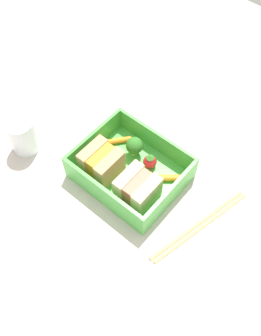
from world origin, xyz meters
The scene contains 11 objects.
ground_plane centered at (0.00, 0.00, -1.00)cm, with size 120.00×120.00×2.00cm, color beige.
bento_tray centered at (0.00, 0.00, 0.60)cm, with size 17.87×14.97×1.20cm, color #4DB848.
bento_rim centered at (0.00, 0.00, 3.41)cm, with size 17.87×14.97×4.41cm.
sandwich_left centered at (-4.02, 2.96, 3.87)cm, with size 5.88×5.93×5.35cm.
sandwich_center_left centered at (4.02, 2.96, 3.87)cm, with size 5.88×5.93×5.35cm.
carrot_stick_far_left centered at (-6.03, -3.14, 1.79)cm, with size 1.19×1.19×5.02cm, color orange.
strawberry_far_left centered at (-1.65, -3.36, 2.55)cm, with size 2.45×2.45×3.05cm.
broccoli_floret centered at (2.10, -3.54, 3.70)cm, with size 3.13×3.13×4.17cm.
carrot_stick_left centered at (6.00, -3.69, 1.74)cm, with size 1.07×1.07×5.04cm, color orange.
chopstick_pair centered at (-15.06, -0.34, 0.35)cm, with size 6.17×20.07×0.70cm.
drinking_glass centered at (19.15, 7.73, 3.55)cm, with size 5.05×5.05×7.09cm, color white.
Camera 1 is at (-22.81, 26.95, 57.49)cm, focal length 40.00 mm.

